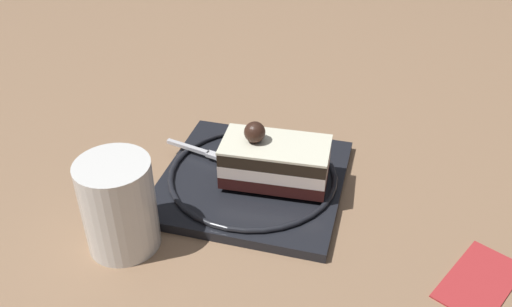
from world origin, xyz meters
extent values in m
plane|color=#8F6D4F|center=(0.00, 0.00, 0.00)|extent=(2.40, 2.40, 0.00)
cube|color=black|center=(-0.02, 0.00, 0.01)|extent=(0.26, 0.26, 0.01)
torus|color=black|center=(-0.02, 0.00, 0.02)|extent=(0.24, 0.24, 0.01)
cube|color=#341311|center=(-0.02, -0.03, 0.03)|extent=(0.09, 0.14, 0.02)
cube|color=white|center=(-0.02, -0.03, 0.04)|extent=(0.09, 0.14, 0.02)
cube|color=black|center=(-0.02, -0.03, 0.06)|extent=(0.09, 0.14, 0.02)
cube|color=white|center=(-0.02, -0.03, 0.07)|extent=(0.10, 0.14, 0.00)
sphere|color=#341E16|center=(-0.03, -0.01, 0.08)|extent=(0.03, 0.03, 0.03)
cube|color=silver|center=(-0.01, 0.10, 0.02)|extent=(0.01, 0.06, 0.00)
cube|color=silver|center=(-0.01, 0.06, 0.02)|extent=(0.01, 0.02, 0.00)
cube|color=silver|center=(-0.02, 0.04, 0.02)|extent=(0.00, 0.03, 0.00)
cube|color=silver|center=(-0.01, 0.04, 0.02)|extent=(0.00, 0.03, 0.00)
cube|color=silver|center=(-0.01, 0.04, 0.02)|extent=(0.00, 0.03, 0.00)
cube|color=silver|center=(-0.01, 0.04, 0.02)|extent=(0.00, 0.03, 0.00)
cylinder|color=white|center=(-0.17, 0.08, 0.05)|extent=(0.08, 0.08, 0.11)
cylinder|color=black|center=(-0.17, 0.08, 0.02)|extent=(0.07, 0.07, 0.04)
cube|color=#B12D2F|center=(-0.06, -0.28, 0.00)|extent=(0.12, 0.08, 0.00)
camera|label=1|loc=(-0.50, -0.24, 0.42)|focal=38.09mm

